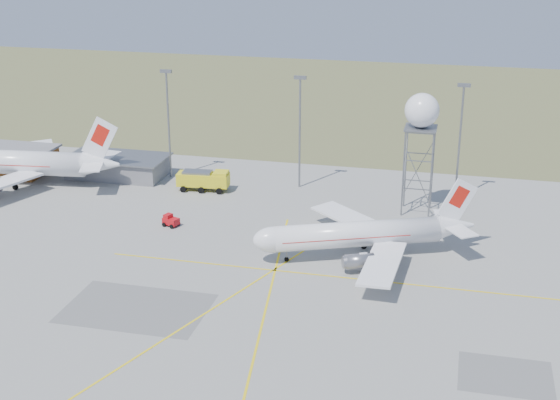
% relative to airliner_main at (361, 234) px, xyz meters
% --- Properties ---
extents(ground, '(400.00, 400.00, 0.00)m').
position_rel_airliner_main_xyz_m(ground, '(-5.22, -37.61, -3.45)').
color(ground, gray).
rests_on(ground, ground).
extents(grass_strip, '(400.00, 120.00, 0.03)m').
position_rel_airliner_main_xyz_m(grass_strip, '(-5.22, 102.39, -3.44)').
color(grass_strip, '#5C6437').
rests_on(grass_strip, ground).
extents(building_grey, '(19.00, 10.00, 3.90)m').
position_rel_airliner_main_xyz_m(building_grey, '(-50.22, 26.39, -1.48)').
color(building_grey, slate).
rests_on(building_grey, ground).
extents(mast_a, '(2.20, 0.50, 20.50)m').
position_rel_airliner_main_xyz_m(mast_a, '(-40.22, 28.39, 8.62)').
color(mast_a, slate).
rests_on(mast_a, ground).
extents(mast_b, '(2.20, 0.50, 20.50)m').
position_rel_airliner_main_xyz_m(mast_b, '(-15.22, 28.39, 8.62)').
color(mast_b, slate).
rests_on(mast_b, ground).
extents(mast_c, '(2.20, 0.50, 20.50)m').
position_rel_airliner_main_xyz_m(mast_c, '(12.78, 28.39, 8.62)').
color(mast_c, slate).
rests_on(mast_c, ground).
extents(airliner_main, '(31.73, 29.65, 11.27)m').
position_rel_airliner_main_xyz_m(airliner_main, '(0.00, 0.00, 0.00)').
color(airliner_main, white).
rests_on(airliner_main, ground).
extents(airliner_far, '(39.16, 37.88, 13.33)m').
position_rel_airliner_main_xyz_m(airliner_far, '(-66.87, 17.57, 0.63)').
color(airliner_far, white).
rests_on(airliner_far, ground).
extents(radar_tower, '(5.58, 5.58, 20.21)m').
position_rel_airliner_main_xyz_m(radar_tower, '(6.54, 20.39, 7.89)').
color(radar_tower, slate).
rests_on(radar_tower, ground).
extents(fire_truck, '(9.53, 4.33, 3.72)m').
position_rel_airliner_main_xyz_m(fire_truck, '(-31.42, 22.41, -1.66)').
color(fire_truck, yellow).
rests_on(fire_truck, ground).
extents(baggage_tug, '(2.85, 2.60, 1.91)m').
position_rel_airliner_main_xyz_m(baggage_tug, '(-31.13, 4.72, -2.73)').
color(baggage_tug, red).
rests_on(baggage_tug, ground).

